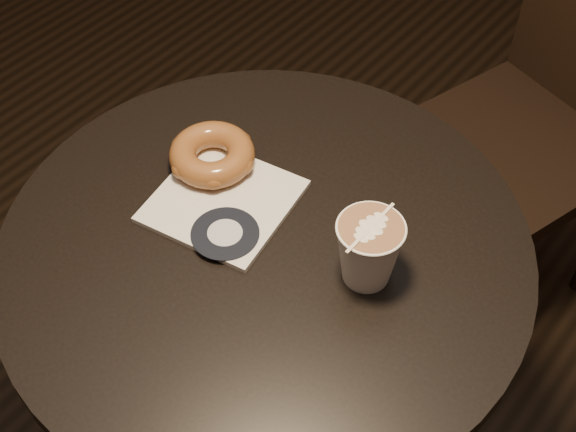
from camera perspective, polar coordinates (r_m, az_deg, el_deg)
The scene contains 5 objects.
cafe_table at distance 1.20m, azimuth -1.46°, elevation -7.80°, with size 0.70×0.70×0.75m.
chair at distance 1.67m, azimuth 18.89°, elevation 8.65°, with size 0.48×0.48×0.96m.
pastry_bag at distance 1.09m, azimuth -4.65°, elevation 1.07°, with size 0.18×0.18×0.01m, color silver.
doughnut at distance 1.12m, azimuth -5.43°, elevation 4.38°, with size 0.12×0.12×0.04m, color brown.
latte_cup at distance 0.98m, azimuth 5.73°, elevation -2.55°, with size 0.08×0.08×0.09m, color white, non-canonical shape.
Camera 1 is at (0.43, -0.49, 1.56)m, focal length 50.00 mm.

